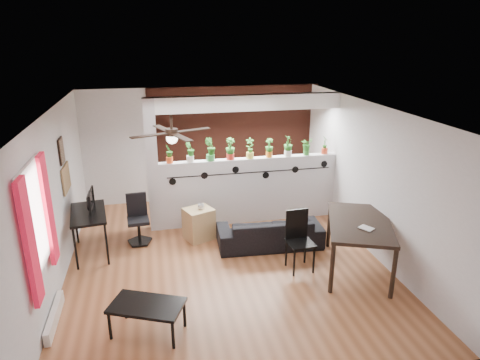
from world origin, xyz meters
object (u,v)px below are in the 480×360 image
(potted_plant_3, at_px, (230,148))
(cup, at_px, (201,206))
(potted_plant_2, at_px, (210,149))
(dining_table, at_px, (360,227))
(coffee_table, at_px, (147,307))
(sofa, at_px, (270,232))
(computer_desk, at_px, (88,216))
(potted_plant_7, at_px, (307,146))
(potted_plant_0, at_px, (169,153))
(ceiling_fan, at_px, (172,134))
(potted_plant_6, at_px, (288,145))
(office_chair, at_px, (138,222))
(potted_plant_4, at_px, (250,148))
(potted_plant_1, at_px, (190,151))
(potted_plant_5, at_px, (269,147))
(cube_shelf, at_px, (199,224))
(folding_chair, at_px, (298,234))
(potted_plant_8, at_px, (325,144))

(potted_plant_3, height_order, cup, potted_plant_3)
(potted_plant_2, xyz_separation_m, dining_table, (2.07, -2.27, -0.82))
(cup, bearing_deg, coffee_table, -111.79)
(sofa, distance_m, computer_desk, 3.21)
(potted_plant_7, height_order, coffee_table, potted_plant_7)
(potted_plant_0, bearing_deg, ceiling_fan, -90.64)
(potted_plant_6, distance_m, computer_desk, 4.01)
(potted_plant_7, distance_m, office_chair, 3.64)
(ceiling_fan, height_order, potted_plant_4, ceiling_fan)
(potted_plant_0, xyz_separation_m, potted_plant_6, (2.37, 0.00, 0.03))
(potted_plant_2, bearing_deg, potted_plant_1, -180.00)
(potted_plant_5, height_order, potted_plant_7, potted_plant_5)
(potted_plant_5, distance_m, computer_desk, 3.63)
(potted_plant_6, relative_size, office_chair, 0.46)
(potted_plant_5, bearing_deg, cube_shelf, -158.14)
(potted_plant_1, height_order, folding_chair, potted_plant_1)
(potted_plant_5, distance_m, dining_table, 2.56)
(folding_chair, bearing_deg, potted_plant_1, 127.74)
(potted_plant_0, height_order, potted_plant_5, potted_plant_5)
(ceiling_fan, xyz_separation_m, sofa, (1.71, 0.64, -2.05))
(ceiling_fan, relative_size, computer_desk, 1.03)
(potted_plant_4, bearing_deg, sofa, -84.67)
(potted_plant_7, relative_size, cube_shelf, 0.60)
(potted_plant_6, height_order, cup, potted_plant_6)
(computer_desk, bearing_deg, cube_shelf, 5.32)
(potted_plant_2, xyz_separation_m, potted_plant_6, (1.58, 0.00, -0.01))
(computer_desk, xyz_separation_m, folding_chair, (3.40, -1.20, -0.12))
(potted_plant_5, height_order, coffee_table, potted_plant_5)
(potted_plant_1, height_order, potted_plant_3, potted_plant_3)
(potted_plant_6, xyz_separation_m, cube_shelf, (-1.92, -0.61, -1.27))
(potted_plant_8, bearing_deg, potted_plant_5, -180.00)
(potted_plant_0, distance_m, potted_plant_1, 0.40)
(potted_plant_2, bearing_deg, potted_plant_5, -0.00)
(cup, distance_m, coffee_table, 2.77)
(potted_plant_0, xyz_separation_m, potted_plant_1, (0.40, 0.00, 0.02))
(computer_desk, bearing_deg, potted_plant_5, 12.91)
(ceiling_fan, bearing_deg, potted_plant_1, 77.02)
(potted_plant_2, distance_m, folding_chair, 2.50)
(ceiling_fan, height_order, potted_plant_1, ceiling_fan)
(potted_plant_6, bearing_deg, potted_plant_7, -0.00)
(ceiling_fan, distance_m, potted_plant_5, 2.79)
(potted_plant_5, relative_size, potted_plant_7, 1.04)
(potted_plant_5, bearing_deg, potted_plant_3, 180.00)
(potted_plant_6, xyz_separation_m, coffee_table, (-2.89, -3.17, -1.19))
(computer_desk, bearing_deg, ceiling_fan, -34.87)
(computer_desk, bearing_deg, potted_plant_7, 10.56)
(potted_plant_3, relative_size, potted_plant_4, 1.03)
(potted_plant_5, bearing_deg, sofa, -103.92)
(ceiling_fan, bearing_deg, potted_plant_4, 48.37)
(potted_plant_6, bearing_deg, potted_plant_8, 0.00)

